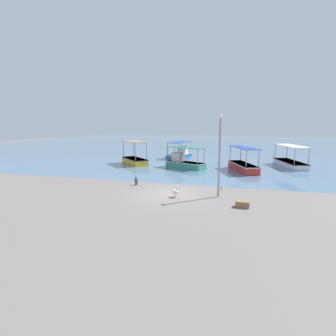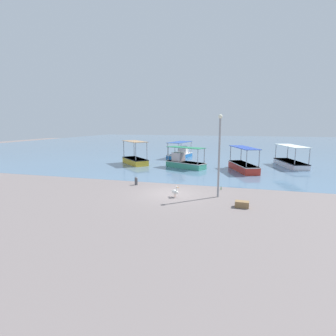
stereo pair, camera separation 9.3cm
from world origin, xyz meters
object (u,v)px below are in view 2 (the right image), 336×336
object	(u,v)px
fishing_boat_far_left	(290,162)
cargo_crate	(242,204)
fishing_boat_center	(243,166)
mooring_bollard	(136,181)
pelican	(175,192)
fishing_boat_far_right	(180,154)
fishing_boat_near_left	(135,160)
lamp_post	(219,151)
fishing_boat_outer	(184,162)
glass_bottle	(221,188)

from	to	relation	value
fishing_boat_far_left	cargo_crate	distance (m)	18.08
fishing_boat_center	mooring_bollard	distance (m)	12.36
mooring_bollard	pelican	bearing A→B (deg)	-33.95
fishing_boat_far_right	pelican	bearing A→B (deg)	-78.04
fishing_boat_near_left	lamp_post	size ratio (longest dim) A/B	0.80
fishing_boat_outer	pelican	xyz separation A→B (m)	(1.95, -12.04, -0.25)
fishing_boat_center	lamp_post	world-z (taller)	lamp_post
cargo_crate	fishing_boat_outer	bearing A→B (deg)	115.77
fishing_boat_outer	cargo_crate	distance (m)	14.57
pelican	lamp_post	bearing A→B (deg)	17.11
fishing_boat_near_left	cargo_crate	distance (m)	18.97
cargo_crate	glass_bottle	xyz separation A→B (m)	(-1.52, 3.95, -0.08)
mooring_bollard	glass_bottle	bearing A→B (deg)	1.88
mooring_bollard	cargo_crate	bearing A→B (deg)	-24.12
fishing_boat_center	fishing_boat_near_left	distance (m)	12.90
fishing_boat_far_left	fishing_boat_outer	bearing A→B (deg)	-160.67
fishing_boat_far_right	cargo_crate	size ratio (longest dim) A/B	6.81
fishing_boat_near_left	fishing_boat_far_right	bearing A→B (deg)	62.75
fishing_boat_far_left	pelican	distance (m)	18.92
fishing_boat_center	fishing_boat_far_right	bearing A→B (deg)	134.63
pelican	fishing_boat_far_left	bearing A→B (deg)	58.72
cargo_crate	glass_bottle	bearing A→B (deg)	111.03
mooring_bollard	glass_bottle	distance (m)	6.82
lamp_post	glass_bottle	xyz separation A→B (m)	(0.07, 2.02, -3.02)
mooring_bollard	fishing_boat_outer	bearing A→B (deg)	78.00
pelican	glass_bottle	bearing A→B (deg)	45.12
fishing_boat_center	fishing_boat_far_left	distance (m)	6.96
fishing_boat_far_left	fishing_boat_outer	size ratio (longest dim) A/B	1.27
fishing_boat_center	lamp_post	bearing A→B (deg)	-98.89
fishing_boat_center	fishing_boat_outer	xyz separation A→B (m)	(-6.44, 0.35, 0.08)
fishing_boat_far_right	fishing_boat_near_left	bearing A→B (deg)	-117.25
lamp_post	cargo_crate	size ratio (longest dim) A/B	6.90
fishing_boat_near_left	lamp_post	xyz separation A→B (m)	(11.15, -12.11, 2.57)
fishing_boat_far_left	pelican	size ratio (longest dim) A/B	7.79
fishing_boat_far_right	fishing_boat_outer	xyz separation A→B (m)	(2.43, -8.64, 0.06)
fishing_boat_outer	glass_bottle	size ratio (longest dim) A/B	18.15
fishing_boat_near_left	cargo_crate	size ratio (longest dim) A/B	5.54
fishing_boat_near_left	fishing_boat_outer	bearing A→B (deg)	-8.31
fishing_boat_near_left	glass_bottle	size ratio (longest dim) A/B	16.47
pelican	lamp_post	world-z (taller)	lamp_post
fishing_boat_far_right	lamp_post	xyz separation A→B (m)	(7.18, -19.82, 2.56)
fishing_boat_near_left	cargo_crate	bearing A→B (deg)	-47.82
fishing_boat_near_left	pelican	distance (m)	15.43
fishing_boat_near_left	pelican	bearing A→B (deg)	-57.25
fishing_boat_outer	mooring_bollard	distance (m)	9.60
fishing_boat_far_right	glass_bottle	xyz separation A→B (m)	(7.25, -17.80, -0.46)
fishing_boat_outer	fishing_boat_center	bearing A→B (deg)	-3.12
fishing_boat_far_right	fishing_boat_outer	distance (m)	8.97
glass_bottle	cargo_crate	bearing A→B (deg)	-68.97
fishing_boat_far_right	glass_bottle	size ratio (longest dim) A/B	20.25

